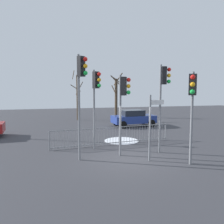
# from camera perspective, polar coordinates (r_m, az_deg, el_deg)

# --- Properties ---
(ground_plane) EXTENTS (60.00, 60.00, 0.00)m
(ground_plane) POSITION_cam_1_polar(r_m,az_deg,el_deg) (11.28, 4.09, -11.42)
(ground_plane) COLOR #38383D
(traffic_light_foreground_right) EXTENTS (0.46, 0.48, 4.88)m
(traffic_light_foreground_right) POSITION_cam_1_polar(r_m,az_deg,el_deg) (10.55, -7.70, 6.99)
(traffic_light_foreground_right) COLOR slate
(traffic_light_foreground_right) RESTS_ON ground
(traffic_light_rear_left) EXTENTS (0.44, 0.50, 4.06)m
(traffic_light_rear_left) POSITION_cam_1_polar(r_m,az_deg,el_deg) (10.35, 19.26, 3.48)
(traffic_light_rear_left) COLOR slate
(traffic_light_rear_left) RESTS_ON ground
(traffic_light_foreground_left) EXTENTS (0.56, 0.37, 4.55)m
(traffic_light_foreground_left) POSITION_cam_1_polar(r_m,az_deg,el_deg) (12.09, 12.58, 5.65)
(traffic_light_foreground_left) COLOR slate
(traffic_light_foreground_left) RESTS_ON ground
(traffic_light_mid_left) EXTENTS (0.50, 0.44, 4.01)m
(traffic_light_mid_left) POSITION_cam_1_polar(r_m,az_deg,el_deg) (11.25, 2.80, 3.77)
(traffic_light_mid_left) COLOR slate
(traffic_light_mid_left) RESTS_ON ground
(traffic_light_rear_right) EXTENTS (0.43, 0.50, 4.35)m
(traffic_light_rear_right) POSITION_cam_1_polar(r_m,az_deg,el_deg) (12.51, -4.04, 5.10)
(traffic_light_rear_right) COLOR slate
(traffic_light_rear_right) RESTS_ON ground
(direction_sign_post) EXTENTS (0.78, 0.19, 3.06)m
(direction_sign_post) POSITION_cam_1_polar(r_m,az_deg,el_deg) (10.72, 9.64, -2.98)
(direction_sign_post) COLOR slate
(direction_sign_post) RESTS_ON ground
(pedestrian_guard_railing) EXTENTS (7.40, 0.91, 1.07)m
(pedestrian_guard_railing) POSITION_cam_1_polar(r_m,az_deg,el_deg) (13.80, 0.25, -5.86)
(pedestrian_guard_railing) COLOR slate
(pedestrian_guard_railing) RESTS_ON ground
(car_blue_mid) EXTENTS (3.92, 2.18, 1.47)m
(car_blue_mid) POSITION_cam_1_polar(r_m,az_deg,el_deg) (20.68, 5.27, -1.42)
(car_blue_mid) COLOR navy
(car_blue_mid) RESTS_ON ground
(bare_tree_left) EXTENTS (1.68, 1.69, 5.27)m
(bare_tree_left) POSITION_cam_1_polar(r_m,az_deg,el_deg) (27.60, 1.03, 4.10)
(bare_tree_left) COLOR #473828
(bare_tree_left) RESTS_ON ground
(bare_tree_centre) EXTENTS (1.39, 1.40, 5.33)m
(bare_tree_centre) POSITION_cam_1_polar(r_m,az_deg,el_deg) (24.89, -8.57, 3.85)
(bare_tree_centre) COLOR #473828
(bare_tree_centre) RESTS_ON ground
(snow_patch_kerb) EXTENTS (2.20, 2.20, 0.01)m
(snow_patch_kerb) POSITION_cam_1_polar(r_m,az_deg,el_deg) (14.97, 2.37, -7.09)
(snow_patch_kerb) COLOR white
(snow_patch_kerb) RESTS_ON ground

